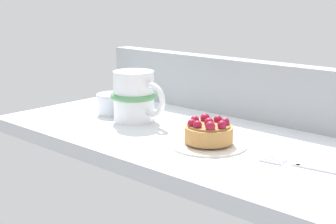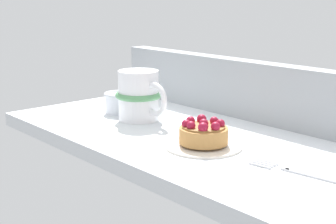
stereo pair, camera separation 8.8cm
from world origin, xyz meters
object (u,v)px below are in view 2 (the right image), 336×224
object	(u,v)px
sugar_bowl	(121,102)
dessert_plate	(203,145)
coffee_mug	(139,96)
raspberry_tart	(203,133)
dessert_fork	(301,172)

from	to	relation	value
sugar_bowl	dessert_plate	bearing A→B (deg)	-8.51
sugar_bowl	coffee_mug	bearing A→B (deg)	-7.82
dessert_plate	coffee_mug	distance (cm)	21.35
coffee_mug	raspberry_tart	bearing A→B (deg)	-8.83
sugar_bowl	raspberry_tart	bearing A→B (deg)	-8.56
dessert_plate	raspberry_tart	bearing A→B (deg)	-106.09
dessert_plate	dessert_fork	distance (cm)	17.77
raspberry_tart	coffee_mug	size ratio (longest dim) A/B	0.62
dessert_fork	dessert_plate	bearing A→B (deg)	-176.06
coffee_mug	dessert_fork	xyz separation A→B (cm)	(38.35, -1.96, -4.58)
raspberry_tart	sugar_bowl	xyz separation A→B (cm)	(-28.25, 4.25, -0.15)
coffee_mug	dessert_fork	world-z (taller)	coffee_mug
dessert_plate	coffee_mug	size ratio (longest dim) A/B	0.99
coffee_mug	dessert_fork	size ratio (longest dim) A/B	0.80
sugar_bowl	dessert_fork	bearing A→B (deg)	-3.74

